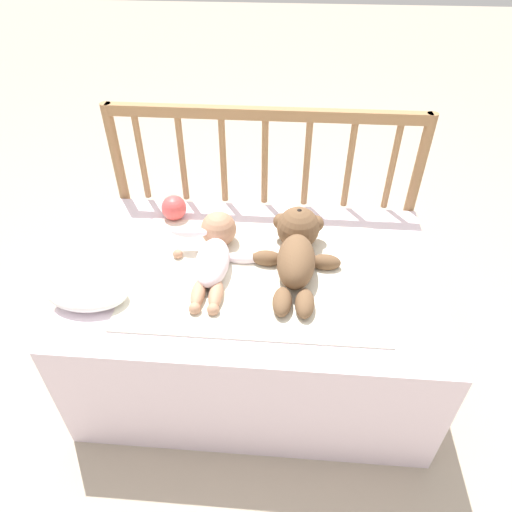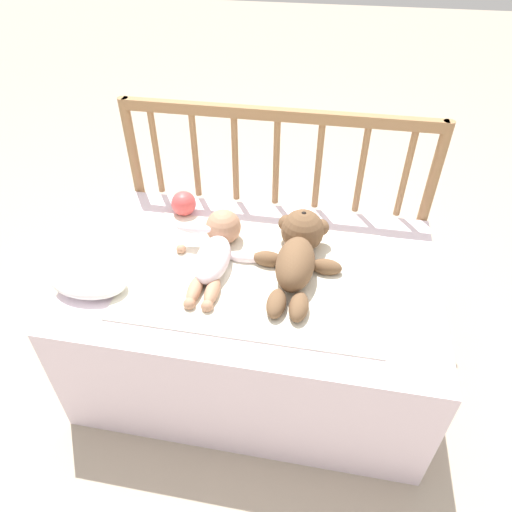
# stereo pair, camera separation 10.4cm
# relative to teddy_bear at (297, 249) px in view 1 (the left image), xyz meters

# --- Properties ---
(ground_plane) EXTENTS (12.00, 12.00, 0.00)m
(ground_plane) POSITION_rel_teddy_bear_xyz_m (-0.12, -0.04, -0.49)
(ground_plane) COLOR tan
(crib_mattress) EXTENTS (1.07, 0.71, 0.43)m
(crib_mattress) POSITION_rel_teddy_bear_xyz_m (-0.12, -0.04, -0.27)
(crib_mattress) COLOR silver
(crib_mattress) RESTS_ON ground_plane
(crib_rail) EXTENTS (1.07, 0.04, 0.78)m
(crib_rail) POSITION_rel_teddy_bear_xyz_m (-0.12, 0.34, 0.05)
(crib_rail) COLOR #997047
(crib_rail) RESTS_ON ground_plane
(blanket) EXTENTS (0.74, 0.51, 0.01)m
(blanket) POSITION_rel_teddy_bear_xyz_m (-0.12, -0.06, -0.06)
(blanket) COLOR silver
(blanket) RESTS_ON crib_mattress
(teddy_bear) EXTENTS (0.27, 0.41, 0.14)m
(teddy_bear) POSITION_rel_teddy_bear_xyz_m (0.00, 0.00, 0.00)
(teddy_bear) COLOR brown
(teddy_bear) RESTS_ON crib_mattress
(baby) EXTENTS (0.28, 0.38, 0.11)m
(baby) POSITION_rel_teddy_bear_xyz_m (-0.25, -0.01, -0.01)
(baby) COLOR white
(baby) RESTS_ON crib_mattress
(toy_ball) EXTENTS (0.09, 0.09, 0.09)m
(toy_ball) POSITION_rel_teddy_bear_xyz_m (-0.42, 0.21, -0.02)
(toy_ball) COLOR #DB4C4C
(toy_ball) RESTS_ON crib_mattress
(small_pillow) EXTENTS (0.22, 0.13, 0.06)m
(small_pillow) POSITION_rel_teddy_bear_xyz_m (-0.57, -0.21, -0.03)
(small_pillow) COLOR white
(small_pillow) RESTS_ON crib_mattress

